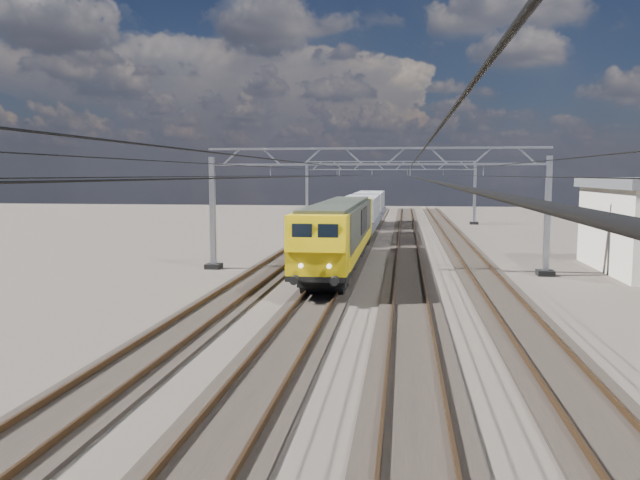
# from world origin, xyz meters

# --- Properties ---
(ground) EXTENTS (160.00, 160.00, 0.00)m
(ground) POSITION_xyz_m (0.00, 0.00, 0.00)
(ground) COLOR black
(ground) RESTS_ON ground
(track_outer_west) EXTENTS (2.60, 140.00, 0.30)m
(track_outer_west) POSITION_xyz_m (-6.00, 0.00, 0.07)
(track_outer_west) COLOR black
(track_outer_west) RESTS_ON ground
(track_loco) EXTENTS (2.60, 140.00, 0.30)m
(track_loco) POSITION_xyz_m (-2.00, 0.00, 0.07)
(track_loco) COLOR black
(track_loco) RESTS_ON ground
(track_inner_east) EXTENTS (2.60, 140.00, 0.30)m
(track_inner_east) POSITION_xyz_m (2.00, 0.00, 0.07)
(track_inner_east) COLOR black
(track_inner_east) RESTS_ON ground
(track_outer_east) EXTENTS (2.60, 140.00, 0.30)m
(track_outer_east) POSITION_xyz_m (6.00, 0.00, 0.07)
(track_outer_east) COLOR black
(track_outer_east) RESTS_ON ground
(catenary_gantry_mid) EXTENTS (19.90, 0.90, 7.11)m
(catenary_gantry_mid) POSITION_xyz_m (0.00, 4.00, 3.91)
(catenary_gantry_mid) COLOR #8F929C
(catenary_gantry_mid) RESTS_ON ground
(catenary_gantry_far) EXTENTS (19.90, 0.90, 7.11)m
(catenary_gantry_far) POSITION_xyz_m (0.00, 40.00, 3.91)
(catenary_gantry_far) COLOR #8F929C
(catenary_gantry_far) RESTS_ON ground
(overhead_wires) EXTENTS (12.03, 140.00, 0.53)m
(overhead_wires) POSITION_xyz_m (0.00, 8.00, 5.75)
(overhead_wires) COLOR black
(overhead_wires) RESTS_ON ground
(locomotive) EXTENTS (2.76, 21.10, 3.62)m
(locomotive) POSITION_xyz_m (-2.00, 4.35, 2.33)
(locomotive) COLOR black
(locomotive) RESTS_ON ground
(hopper_wagon_lead) EXTENTS (3.38, 13.00, 3.25)m
(hopper_wagon_lead) POSITION_xyz_m (-2.00, 22.05, 2.23)
(hopper_wagon_lead) COLOR black
(hopper_wagon_lead) RESTS_ON ground
(hopper_wagon_mid) EXTENTS (3.38, 13.00, 3.25)m
(hopper_wagon_mid) POSITION_xyz_m (-2.00, 36.25, 2.23)
(hopper_wagon_mid) COLOR black
(hopper_wagon_mid) RESTS_ON ground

